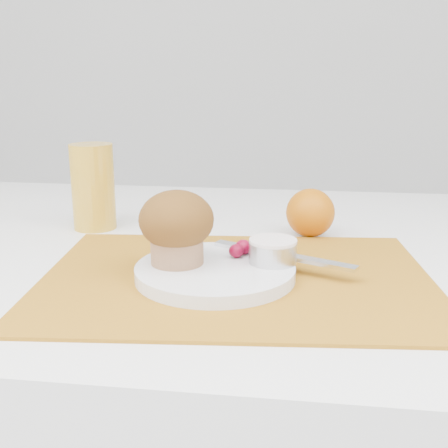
# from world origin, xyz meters

# --- Properties ---
(placemat) EXTENTS (0.50, 0.39, 0.00)m
(placemat) POSITION_xyz_m (0.00, -0.10, 0.75)
(placemat) COLOR #A76A17
(placemat) RESTS_ON table
(plate) EXTENTS (0.24, 0.24, 0.02)m
(plate) POSITION_xyz_m (-0.02, -0.11, 0.76)
(plate) COLOR white
(plate) RESTS_ON placemat
(ramekin) EXTENTS (0.07, 0.07, 0.03)m
(ramekin) POSITION_xyz_m (0.05, -0.08, 0.78)
(ramekin) COLOR #B9B9BE
(ramekin) RESTS_ON plate
(cream) EXTENTS (0.06, 0.06, 0.01)m
(cream) POSITION_xyz_m (0.05, -0.08, 0.80)
(cream) COLOR white
(cream) RESTS_ON ramekin
(raspberry_near) EXTENTS (0.02, 0.02, 0.02)m
(raspberry_near) POSITION_xyz_m (0.00, -0.07, 0.78)
(raspberry_near) COLOR #530215
(raspberry_near) RESTS_ON plate
(raspberry_far) EXTENTS (0.02, 0.02, 0.02)m
(raspberry_far) POSITION_xyz_m (0.01, -0.06, 0.78)
(raspberry_far) COLOR #5E0218
(raspberry_far) RESTS_ON plate
(butter_knife) EXTENTS (0.18, 0.10, 0.00)m
(butter_knife) POSITION_xyz_m (0.06, -0.06, 0.77)
(butter_knife) COLOR silver
(butter_knife) RESTS_ON plate
(orange) EXTENTS (0.07, 0.07, 0.07)m
(orange) POSITION_xyz_m (0.09, 0.10, 0.79)
(orange) COLOR #C26306
(orange) RESTS_ON table
(juice_glass) EXTENTS (0.09, 0.09, 0.14)m
(juice_glass) POSITION_xyz_m (-0.25, 0.10, 0.82)
(juice_glass) COLOR gold
(juice_glass) RESTS_ON table
(muffin) EXTENTS (0.09, 0.09, 0.09)m
(muffin) POSITION_xyz_m (-0.07, -0.10, 0.82)
(muffin) COLOR #A4734F
(muffin) RESTS_ON plate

